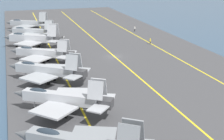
{
  "coord_description": "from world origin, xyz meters",
  "views": [
    {
      "loc": [
        -78.53,
        24.42,
        22.84
      ],
      "look_at": [
        -18.12,
        6.11,
        2.9
      ],
      "focal_mm": 55.0,
      "sensor_mm": 36.0,
      "label": 1
    }
  ],
  "objects_px": {
    "parked_jet_fifth": "(42,53)",
    "crew_white_vest": "(135,29)",
    "parked_jet_eighth": "(29,23)",
    "crew_yellow_vest": "(150,41)",
    "parked_jet_third": "(63,98)",
    "parked_jet_sixth": "(33,38)",
    "parked_jet_fourth": "(47,70)",
    "parked_jet_seventh": "(33,31)"
  },
  "relations": [
    {
      "from": "parked_jet_fifth",
      "to": "parked_jet_eighth",
      "type": "relative_size",
      "value": 0.97
    },
    {
      "from": "parked_jet_fifth",
      "to": "crew_white_vest",
      "type": "relative_size",
      "value": 8.92
    },
    {
      "from": "parked_jet_fourth",
      "to": "crew_white_vest",
      "type": "distance_m",
      "value": 55.34
    },
    {
      "from": "parked_jet_fourth",
      "to": "crew_white_vest",
      "type": "bearing_deg",
      "value": -38.28
    },
    {
      "from": "crew_white_vest",
      "to": "crew_yellow_vest",
      "type": "bearing_deg",
      "value": 172.71
    },
    {
      "from": "parked_jet_fourth",
      "to": "parked_jet_sixth",
      "type": "distance_m",
      "value": 29.1
    },
    {
      "from": "parked_jet_fifth",
      "to": "crew_white_vest",
      "type": "xyz_separation_m",
      "value": [
        28.76,
        -33.74,
        -1.29
      ]
    },
    {
      "from": "parked_jet_third",
      "to": "crew_yellow_vest",
      "type": "xyz_separation_m",
      "value": [
        39.77,
        -31.22,
        -1.67
      ]
    },
    {
      "from": "parked_jet_eighth",
      "to": "crew_yellow_vest",
      "type": "distance_m",
      "value": 45.3
    },
    {
      "from": "parked_jet_third",
      "to": "parked_jet_fourth",
      "type": "bearing_deg",
      "value": 2.27
    },
    {
      "from": "parked_jet_third",
      "to": "parked_jet_seventh",
      "type": "xyz_separation_m",
      "value": [
        57.68,
        0.07,
        -0.45
      ]
    },
    {
      "from": "parked_jet_eighth",
      "to": "crew_white_vest",
      "type": "bearing_deg",
      "value": -111.39
    },
    {
      "from": "parked_jet_seventh",
      "to": "parked_jet_eighth",
      "type": "bearing_deg",
      "value": 1.3
    },
    {
      "from": "crew_yellow_vest",
      "to": "parked_jet_fifth",
      "type": "bearing_deg",
      "value": 107.21
    },
    {
      "from": "parked_jet_fourth",
      "to": "parked_jet_seventh",
      "type": "relative_size",
      "value": 0.99
    },
    {
      "from": "parked_jet_third",
      "to": "parked_jet_fifth",
      "type": "height_order",
      "value": "parked_jet_third"
    },
    {
      "from": "parked_jet_third",
      "to": "parked_jet_sixth",
      "type": "height_order",
      "value": "parked_jet_sixth"
    },
    {
      "from": "parked_jet_third",
      "to": "crew_white_vest",
      "type": "bearing_deg",
      "value": -29.77
    },
    {
      "from": "parked_jet_sixth",
      "to": "crew_white_vest",
      "type": "bearing_deg",
      "value": -67.52
    },
    {
      "from": "parked_jet_third",
      "to": "crew_white_vest",
      "type": "height_order",
      "value": "parked_jet_third"
    },
    {
      "from": "parked_jet_third",
      "to": "parked_jet_eighth",
      "type": "height_order",
      "value": "parked_jet_eighth"
    },
    {
      "from": "crew_yellow_vest",
      "to": "parked_jet_sixth",
      "type": "bearing_deg",
      "value": 81.62
    },
    {
      "from": "parked_jet_seventh",
      "to": "parked_jet_eighth",
      "type": "height_order",
      "value": "parked_jet_eighth"
    },
    {
      "from": "parked_jet_fifth",
      "to": "crew_white_vest",
      "type": "height_order",
      "value": "parked_jet_fifth"
    },
    {
      "from": "parked_jet_fifth",
      "to": "crew_yellow_vest",
      "type": "height_order",
      "value": "parked_jet_fifth"
    },
    {
      "from": "parked_jet_fourth",
      "to": "parked_jet_eighth",
      "type": "relative_size",
      "value": 0.99
    },
    {
      "from": "parked_jet_eighth",
      "to": "crew_white_vest",
      "type": "distance_m",
      "value": 36.6
    },
    {
      "from": "parked_jet_third",
      "to": "parked_jet_sixth",
      "type": "distance_m",
      "value": 44.52
    },
    {
      "from": "crew_yellow_vest",
      "to": "parked_jet_eighth",
      "type": "bearing_deg",
      "value": 44.29
    },
    {
      "from": "parked_jet_eighth",
      "to": "crew_white_vest",
      "type": "height_order",
      "value": "parked_jet_eighth"
    },
    {
      "from": "parked_jet_eighth",
      "to": "parked_jet_third",
      "type": "bearing_deg",
      "value": -179.68
    },
    {
      "from": "parked_jet_sixth",
      "to": "parked_jet_fifth",
      "type": "bearing_deg",
      "value": -176.53
    },
    {
      "from": "parked_jet_sixth",
      "to": "crew_white_vest",
      "type": "height_order",
      "value": "parked_jet_sixth"
    },
    {
      "from": "parked_jet_third",
      "to": "parked_jet_sixth",
      "type": "bearing_deg",
      "value": 1.24
    },
    {
      "from": "parked_jet_fifth",
      "to": "parked_jet_sixth",
      "type": "height_order",
      "value": "parked_jet_sixth"
    },
    {
      "from": "parked_jet_third",
      "to": "parked_jet_fourth",
      "type": "distance_m",
      "value": 15.43
    },
    {
      "from": "parked_jet_seventh",
      "to": "crew_white_vest",
      "type": "bearing_deg",
      "value": -88.03
    },
    {
      "from": "parked_jet_fifth",
      "to": "parked_jet_sixth",
      "type": "bearing_deg",
      "value": 3.47
    },
    {
      "from": "parked_jet_fourth",
      "to": "crew_white_vest",
      "type": "height_order",
      "value": "parked_jet_fourth"
    },
    {
      "from": "parked_jet_fifth",
      "to": "parked_jet_seventh",
      "type": "relative_size",
      "value": 0.98
    },
    {
      "from": "parked_jet_third",
      "to": "parked_jet_sixth",
      "type": "xyz_separation_m",
      "value": [
        44.51,
        0.96,
        0.14
      ]
    },
    {
      "from": "crew_white_vest",
      "to": "parked_jet_third",
      "type": "bearing_deg",
      "value": 150.23
    }
  ]
}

